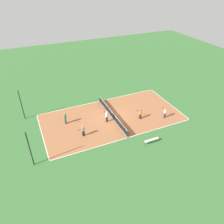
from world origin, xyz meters
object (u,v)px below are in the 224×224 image
at_px(bench, 152,140).
at_px(tennis_ball_right_alley, 124,106).
at_px(player_far_green, 65,117).
at_px(tennis_ball_left_sideline, 66,130).
at_px(tennis_net, 112,114).
at_px(fence_post_back_left, 30,149).
at_px(player_near_white, 107,116).
at_px(player_center_orange, 140,113).
at_px(player_far_white, 165,112).
at_px(tennis_ball_near_net, 94,142).
at_px(player_baseline_gray, 83,130).
at_px(tennis_ball_far_baseline, 86,140).
at_px(fence_post_back_right, 22,105).

xyz_separation_m(bench, tennis_ball_right_alley, (8.84, -0.76, -0.34)).
distance_m(player_far_green, tennis_ball_left_sideline, 1.87).
bearing_deg(player_far_green, tennis_net, 85.68).
height_order(tennis_ball_right_alley, fence_post_back_left, fence_post_back_left).
distance_m(player_near_white, fence_post_back_left, 11.02).
bearing_deg(player_center_orange, tennis_net, 32.45).
xyz_separation_m(player_far_white, player_far_green, (4.23, 13.01, 0.13)).
xyz_separation_m(tennis_ball_right_alley, tennis_ball_near_net, (-6.04, 7.09, 0.00)).
distance_m(player_far_white, fence_post_back_left, 18.07).
bearing_deg(fence_post_back_left, bench, -98.86).
height_order(player_baseline_gray, tennis_ball_far_baseline, player_baseline_gray).
distance_m(player_far_green, fence_post_back_left, 7.79).
xyz_separation_m(bench, player_center_orange, (4.95, -1.31, 0.45)).
bearing_deg(fence_post_back_right, player_far_green, -125.67).
bearing_deg(player_far_green, fence_post_back_left, -33.66).
bearing_deg(player_far_green, player_far_white, 78.27).
bearing_deg(player_far_green, player_near_white, 76.78).
distance_m(player_center_orange, player_far_white, 3.44).
bearing_deg(player_baseline_gray, player_center_orange, 160.82).
relative_size(player_near_white, tennis_ball_far_baseline, 24.47).
height_order(bench, fence_post_back_right, fence_post_back_right).
bearing_deg(player_far_white, player_far_green, 76.39).
distance_m(tennis_ball_near_net, fence_post_back_left, 7.43).
bearing_deg(bench, tennis_ball_right_alley, -94.91).
xyz_separation_m(player_near_white, tennis_ball_left_sideline, (0.31, 5.65, -0.92)).
height_order(bench, tennis_ball_far_baseline, bench).
bearing_deg(bench, player_center_orange, -104.86).
bearing_deg(player_far_white, bench, 134.08).
bearing_deg(tennis_ball_far_baseline, tennis_ball_right_alley, -56.20).
height_order(tennis_ball_far_baseline, fence_post_back_right, fence_post_back_right).
bearing_deg(tennis_net, bench, -162.47).
relative_size(player_far_white, tennis_ball_left_sideline, 22.78).
bearing_deg(player_near_white, tennis_net, -58.33).
xyz_separation_m(player_center_orange, tennis_ball_left_sideline, (1.51, 10.20, -0.79)).
height_order(player_far_green, fence_post_back_right, fence_post_back_right).
height_order(bench, player_baseline_gray, player_baseline_gray).
bearing_deg(player_near_white, player_far_white, -107.17).
bearing_deg(fence_post_back_right, tennis_ball_left_sideline, -138.35).
height_order(tennis_ball_far_baseline, fence_post_back_left, fence_post_back_left).
height_order(player_near_white, player_far_green, player_far_green).
distance_m(fence_post_back_left, fence_post_back_right, 9.46).
xyz_separation_m(bench, player_baseline_gray, (4.56, 7.08, 0.53)).
xyz_separation_m(player_center_orange, fence_post_back_left, (-2.86, 14.72, 1.34)).
relative_size(tennis_ball_far_baseline, fence_post_back_right, 0.02).
xyz_separation_m(player_near_white, fence_post_back_right, (5.40, 10.17, 1.21)).
bearing_deg(player_far_white, player_baseline_gray, 90.51).
height_order(player_near_white, player_baseline_gray, player_near_white).
relative_size(player_far_white, player_near_white, 0.93).
bearing_deg(tennis_ball_left_sideline, tennis_ball_far_baseline, -146.41).
bearing_deg(fence_post_back_left, tennis_ball_right_alley, -64.51).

